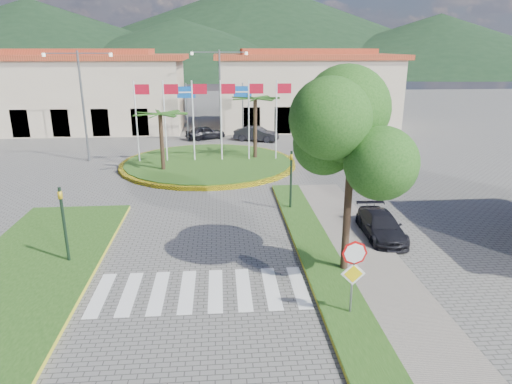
{
  "coord_description": "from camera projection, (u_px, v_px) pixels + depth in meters",
  "views": [
    {
      "loc": [
        0.89,
        -10.43,
        8.26
      ],
      "look_at": [
        2.36,
        8.0,
        2.34
      ],
      "focal_mm": 32.0,
      "sensor_mm": 36.0,
      "label": 1
    }
  ],
  "objects": [
    {
      "name": "building_left",
      "position": [
        72.0,
        91.0,
        46.18
      ],
      "size": [
        23.32,
        9.54,
        8.05
      ],
      "color": "beige",
      "rests_on": "ground"
    },
    {
      "name": "hill_near_back",
      "position": [
        180.0,
        47.0,
        132.58
      ],
      "size": [
        110.0,
        110.0,
        16.0
      ],
      "primitive_type": "cone",
      "color": "black",
      "rests_on": "ground"
    },
    {
      "name": "hill_far_mid",
      "position": [
        257.0,
        26.0,
        160.83
      ],
      "size": [
        180.0,
        180.0,
        30.0
      ],
      "primitive_type": "cone",
      "color": "black",
      "rests_on": "ground"
    },
    {
      "name": "stop_sign",
      "position": [
        354.0,
        266.0,
        14.04
      ],
      "size": [
        0.8,
        0.11,
        2.65
      ],
      "color": "slate",
      "rests_on": "ground"
    },
    {
      "name": "car_dark_a",
      "position": [
        205.0,
        133.0,
        42.39
      ],
      "size": [
        3.92,
        2.86,
        1.24
      ],
      "primitive_type": "imported",
      "rotation": [
        0.0,
        0.0,
        2.0
      ],
      "color": "black",
      "rests_on": "ground"
    },
    {
      "name": "traffic_light_left",
      "position": [
        63.0,
        218.0,
        17.54
      ],
      "size": [
        0.15,
        0.18,
        3.2
      ],
      "color": "black",
      "rests_on": "ground"
    },
    {
      "name": "hill_far_east",
      "position": [
        438.0,
        44.0,
        143.1
      ],
      "size": [
        120.0,
        120.0,
        18.0
      ],
      "primitive_type": "cone",
      "color": "black",
      "rests_on": "ground"
    },
    {
      "name": "sidewalk_right",
      "position": [
        383.0,
        313.0,
        14.68
      ],
      "size": [
        4.0,
        28.0,
        0.15
      ],
      "primitive_type": "cube",
      "color": "gray",
      "rests_on": "ground"
    },
    {
      "name": "crosswalk",
      "position": [
        199.0,
        291.0,
        16.15
      ],
      "size": [
        8.0,
        3.0,
        0.01
      ],
      "primitive_type": "cube",
      "color": "silver",
      "rests_on": "ground"
    },
    {
      "name": "traffic_light_far",
      "position": [
        307.0,
        128.0,
        37.05
      ],
      "size": [
        0.18,
        0.15,
        3.2
      ],
      "color": "black",
      "rests_on": "ground"
    },
    {
      "name": "direction_sign_west",
      "position": [
        187.0,
        102.0,
        40.53
      ],
      "size": [
        1.6,
        0.14,
        5.2
      ],
      "color": "slate",
      "rests_on": "ground"
    },
    {
      "name": "ground",
      "position": [
        193.0,
        366.0,
        12.35
      ],
      "size": [
        160.0,
        160.0,
        0.0
      ],
      "primitive_type": "plane",
      "color": "slate",
      "rests_on": "ground"
    },
    {
      "name": "verge_right",
      "position": [
        347.0,
        314.0,
        14.59
      ],
      "size": [
        1.6,
        28.0,
        0.18
      ],
      "primitive_type": "cube",
      "color": "#1E4513",
      "rests_on": "ground"
    },
    {
      "name": "building_right",
      "position": [
        305.0,
        90.0,
        48.0
      ],
      "size": [
        19.08,
        9.54,
        8.05
      ],
      "color": "beige",
      "rests_on": "ground"
    },
    {
      "name": "hill_far_west",
      "position": [
        32.0,
        37.0,
        137.75
      ],
      "size": [
        140.0,
        140.0,
        22.0
      ],
      "primitive_type": "cone",
      "color": "black",
      "rests_on": "ground"
    },
    {
      "name": "street_lamp_centre",
      "position": [
        220.0,
        92.0,
        39.54
      ],
      "size": [
        4.8,
        0.16,
        8.0
      ],
      "color": "slate",
      "rests_on": "ground"
    },
    {
      "name": "car_side_right",
      "position": [
        381.0,
        226.0,
        20.5
      ],
      "size": [
        1.73,
        3.96,
        1.13
      ],
      "primitive_type": "imported",
      "rotation": [
        0.0,
        0.0,
        -0.04
      ],
      "color": "black",
      "rests_on": "ground"
    },
    {
      "name": "white_van",
      "position": [
        120.0,
        125.0,
        45.83
      ],
      "size": [
        5.42,
        3.83,
        1.37
      ],
      "primitive_type": "imported",
      "rotation": [
        0.0,
        0.0,
        1.22
      ],
      "color": "#B9BABC",
      "rests_on": "ground"
    },
    {
      "name": "traffic_light_right",
      "position": [
        291.0,
        175.0,
        23.5
      ],
      "size": [
        0.15,
        0.18,
        3.2
      ],
      "color": "black",
      "rests_on": "ground"
    },
    {
      "name": "direction_sign_east",
      "position": [
        243.0,
        102.0,
        40.91
      ],
      "size": [
        1.6,
        0.14,
        5.2
      ],
      "color": "slate",
      "rests_on": "ground"
    },
    {
      "name": "median_left",
      "position": [
        31.0,
        269.0,
        17.53
      ],
      "size": [
        5.0,
        14.0,
        0.18
      ],
      "primitive_type": "cube",
      "color": "#1E4513",
      "rests_on": "ground"
    },
    {
      "name": "car_dark_b",
      "position": [
        256.0,
        134.0,
        41.57
      ],
      "size": [
        4.24,
        2.73,
        1.32
      ],
      "primitive_type": "imported",
      "rotation": [
        0.0,
        0.0,
        1.21
      ],
      "color": "black",
      "rests_on": "ground"
    },
    {
      "name": "roundabout_island",
      "position": [
        208.0,
        163.0,
        33.19
      ],
      "size": [
        12.7,
        12.7,
        6.0
      ],
      "color": "yellow",
      "rests_on": "ground"
    },
    {
      "name": "deciduous_tree",
      "position": [
        352.0,
        139.0,
        15.94
      ],
      "size": [
        3.6,
        3.6,
        6.8
      ],
      "color": "black",
      "rests_on": "ground"
    },
    {
      "name": "street_lamp_west",
      "position": [
        83.0,
        101.0,
        33.09
      ],
      "size": [
        4.8,
        0.16,
        8.0
      ],
      "color": "slate",
      "rests_on": "ground"
    }
  ]
}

